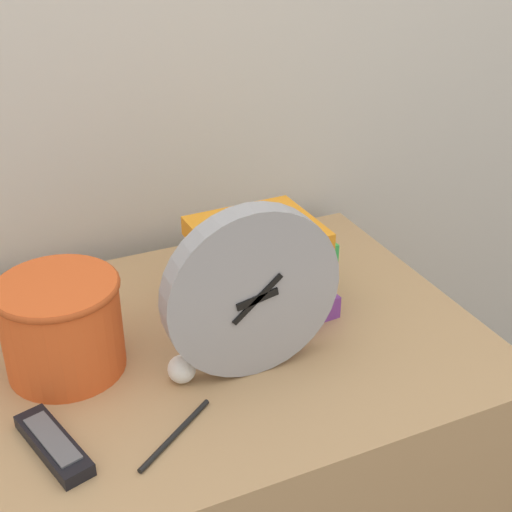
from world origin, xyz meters
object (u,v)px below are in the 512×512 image
tv_remote (53,444)px  pen (175,434)px  basket (61,323)px  crumpled_paper_ball (182,369)px  desk_clock (252,293)px  book_stack (262,270)px

tv_remote → pen: tv_remote is taller
tv_remote → pen: 0.17m
basket → tv_remote: size_ratio=1.18×
basket → crumpled_paper_ball: basket is taller
basket → pen: bearing=-64.7°
crumpled_paper_ball → pen: bearing=-113.7°
desk_clock → book_stack: bearing=60.3°
tv_remote → basket: bearing=72.9°
basket → tv_remote: basket is taller
tv_remote → crumpled_paper_ball: (0.21, 0.07, 0.01)m
book_stack → basket: size_ratio=1.24×
tv_remote → crumpled_paper_ball: crumpled_paper_ball is taller
desk_clock → pen: size_ratio=2.07×
desk_clock → crumpled_paper_ball: desk_clock is taller
book_stack → crumpled_paper_ball: size_ratio=5.37×
pen → book_stack: bearing=44.8°
book_stack → tv_remote: book_stack is taller
basket → desk_clock: bearing=-24.9°
desk_clock → tv_remote: size_ratio=1.72×
desk_clock → tv_remote: bearing=-170.4°
desk_clock → tv_remote: desk_clock is taller
desk_clock → basket: desk_clock is taller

